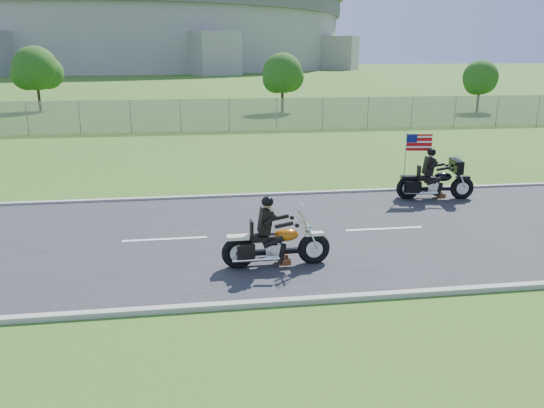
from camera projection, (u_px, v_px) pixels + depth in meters
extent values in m
plane|color=#33561B|center=(241.00, 237.00, 14.19)|extent=(420.00, 420.00, 0.00)
cube|color=#28282B|center=(241.00, 236.00, 14.19)|extent=(120.00, 8.00, 0.04)
cube|color=#9E9B93|center=(231.00, 196.00, 18.03)|extent=(120.00, 0.18, 0.12)
cube|color=#9E9B93|center=(258.00, 304.00, 10.33)|extent=(120.00, 0.18, 0.12)
cube|color=gray|center=(131.00, 116.00, 32.26)|extent=(60.00, 0.03, 2.00)
cylinder|color=#A3A099|center=(133.00, 35.00, 170.45)|extent=(130.00, 130.00, 20.00)
cylinder|color=#605E5B|center=(132.00, 12.00, 168.52)|extent=(132.00, 132.00, 4.00)
cylinder|color=#382316|center=(282.00, 97.00, 43.21)|extent=(0.22, 0.22, 2.52)
sphere|color=#254E14|center=(282.00, 73.00, 42.69)|extent=(3.20, 3.20, 3.20)
sphere|color=#254E14|center=(289.00, 77.00, 43.33)|extent=(2.40, 2.40, 2.40)
sphere|color=#254E14|center=(276.00, 79.00, 42.35)|extent=(2.24, 2.24, 2.24)
cylinder|color=#382316|center=(39.00, 94.00, 44.25)|extent=(0.22, 0.22, 2.80)
sphere|color=#254E14|center=(36.00, 68.00, 43.67)|extent=(3.60, 3.60, 3.60)
sphere|color=#254E14|center=(47.00, 73.00, 44.39)|extent=(2.70, 2.70, 2.70)
sphere|color=#254E14|center=(27.00, 75.00, 43.29)|extent=(2.52, 2.52, 2.52)
cylinder|color=#382316|center=(478.00, 98.00, 43.52)|extent=(0.22, 0.22, 2.24)
sphere|color=#254E14|center=(480.00, 77.00, 43.06)|extent=(2.80, 2.80, 2.80)
sphere|color=#254E14|center=(484.00, 81.00, 43.62)|extent=(2.10, 2.10, 2.10)
sphere|color=#254E14|center=(476.00, 83.00, 42.77)|extent=(1.96, 1.96, 1.96)
torus|color=black|center=(314.00, 248.00, 12.27)|extent=(0.77, 0.20, 0.76)
torus|color=black|center=(238.00, 253.00, 12.00)|extent=(0.77, 0.20, 0.76)
ellipsoid|color=#B95A0D|center=(286.00, 235.00, 12.07)|extent=(0.58, 0.34, 0.29)
cube|color=black|center=(263.00, 238.00, 12.00)|extent=(0.57, 0.32, 0.12)
cube|color=black|center=(265.00, 221.00, 11.89)|extent=(0.25, 0.42, 0.57)
sphere|color=black|center=(267.00, 202.00, 11.78)|extent=(0.28, 0.28, 0.28)
cube|color=silver|center=(304.00, 213.00, 11.99)|extent=(0.05, 0.48, 0.41)
torus|color=black|center=(462.00, 188.00, 17.69)|extent=(0.81, 0.30, 0.79)
torus|color=black|center=(408.00, 188.00, 17.68)|extent=(0.81, 0.30, 0.79)
ellipsoid|color=black|center=(443.00, 177.00, 17.58)|extent=(0.64, 0.42, 0.30)
cube|color=black|center=(426.00, 178.00, 17.59)|extent=(0.62, 0.40, 0.13)
cube|color=black|center=(429.00, 166.00, 17.47)|extent=(0.31, 0.46, 0.58)
sphere|color=black|center=(432.00, 152.00, 17.35)|extent=(0.32, 0.32, 0.29)
cube|color=black|center=(456.00, 166.00, 17.48)|extent=(0.35, 0.87, 0.43)
cube|color=#B70C11|center=(419.00, 142.00, 17.47)|extent=(0.85, 0.14, 0.55)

